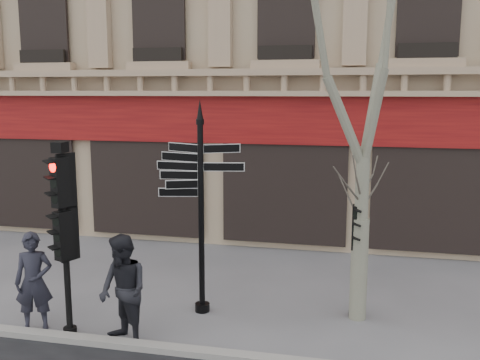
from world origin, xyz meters
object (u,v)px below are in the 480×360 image
object	(u,v)px
pedestrian_a	(34,282)
pedestrian_b	(123,291)
fingerpost	(201,172)
traffic_signal_main	(64,215)
plane_tree	(368,33)
traffic_signal_secondary	(357,239)

from	to	relation	value
pedestrian_a	pedestrian_b	world-z (taller)	pedestrian_b
fingerpost	pedestrian_b	size ratio (longest dim) A/B	2.16
traffic_signal_main	pedestrian_b	bearing A→B (deg)	15.21
traffic_signal_main	plane_tree	size ratio (longest dim) A/B	0.46
fingerpost	pedestrian_b	distance (m)	2.64
pedestrian_a	pedestrian_b	distance (m)	1.85
traffic_signal_main	traffic_signal_secondary	bearing A→B (deg)	43.31
traffic_signal_main	fingerpost	bearing A→B (deg)	58.50
plane_tree	traffic_signal_main	bearing A→B (deg)	-160.22
fingerpost	plane_tree	size ratio (longest dim) A/B	0.55
traffic_signal_secondary	plane_tree	world-z (taller)	plane_tree
traffic_signal_secondary	plane_tree	xyz separation A→B (m)	(0.06, -0.08, 3.83)
plane_tree	pedestrian_b	bearing A→B (deg)	-153.40
plane_tree	pedestrian_a	world-z (taller)	plane_tree
traffic_signal_secondary	pedestrian_b	distance (m)	4.44
traffic_signal_secondary	pedestrian_a	world-z (taller)	traffic_signal_secondary
plane_tree	pedestrian_a	xyz separation A→B (m)	(-5.80, -1.80, -4.47)
traffic_signal_main	pedestrian_b	size ratio (longest dim) A/B	1.80
pedestrian_a	traffic_signal_secondary	bearing A→B (deg)	-2.76
plane_tree	pedestrian_b	distance (m)	6.25
traffic_signal_main	traffic_signal_secondary	xyz separation A→B (m)	(5.04, 1.91, -0.66)
fingerpost	traffic_signal_main	distance (m)	2.62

